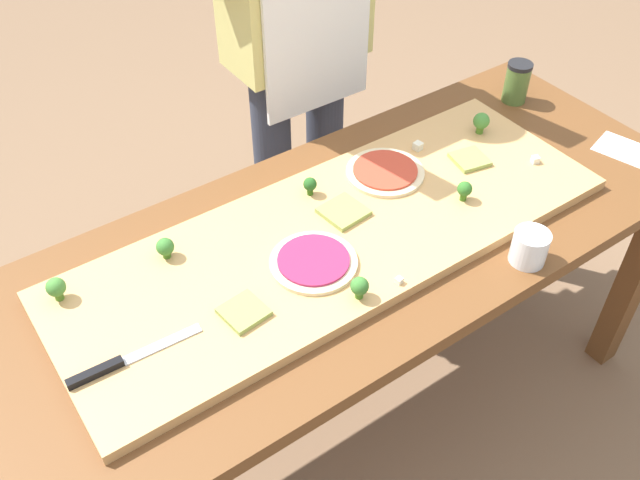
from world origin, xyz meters
TOP-DOWN VIEW (x-y plane):
  - ground_plane at (0.00, 0.00)m, footprint 8.00×8.00m
  - prep_table at (0.00, 0.00)m, footprint 1.84×0.73m
  - cutting_board at (-0.03, -0.00)m, footprint 1.34×0.47m
  - chefs_knife at (-0.60, -0.07)m, footprint 0.27×0.03m
  - pizza_whole_tomato_red at (0.19, 0.11)m, footprint 0.20×0.20m
  - pizza_whole_beet_magenta at (-0.14, -0.06)m, footprint 0.20×0.20m
  - pizza_slice_center at (-0.34, -0.09)m, footprint 0.09×0.09m
  - pizza_slice_near_left at (0.41, 0.02)m, footprint 0.10×0.10m
  - pizza_slice_far_right at (0.02, 0.04)m, footprint 0.11×0.11m
  - broccoli_floret_center_right at (0.29, -0.08)m, footprint 0.04×0.04m
  - broccoli_floret_back_left at (-0.01, 0.15)m, footprint 0.03×0.03m
  - broccoli_floret_back_mid at (-0.39, 0.15)m, footprint 0.04×0.04m
  - broccoli_floret_back_right at (-0.63, 0.17)m, footprint 0.04×0.04m
  - broccoli_floret_center_left at (0.52, 0.10)m, footprint 0.04×0.04m
  - broccoli_floret_front_right at (-0.12, -0.19)m, footprint 0.04×0.04m
  - cheese_crumble_a at (0.54, -0.08)m, footprint 0.02×0.02m
  - cheese_crumble_b at (-0.02, -0.21)m, footprint 0.02×0.02m
  - cheese_crumble_c at (0.33, 0.14)m, footprint 0.02×0.02m
  - flour_cup at (0.28, -0.30)m, footprint 0.08×0.08m
  - sauce_jar at (0.76, 0.19)m, footprint 0.07×0.07m
  - recipe_note at (0.82, -0.16)m, footprint 0.15×0.17m
  - cook_center at (0.25, 0.58)m, footprint 0.54×0.39m

SIDE VIEW (x-z plane):
  - ground_plane at x=0.00m, z-range 0.00..0.00m
  - prep_table at x=0.00m, z-range 0.29..1.06m
  - recipe_note at x=0.82m, z-range 0.78..0.78m
  - cutting_board at x=-0.03m, z-range 0.78..0.80m
  - pizza_slice_center at x=-0.34m, z-range 0.80..0.81m
  - pizza_slice_near_left at x=0.41m, z-range 0.80..0.81m
  - pizza_slice_far_right at x=0.02m, z-range 0.80..0.81m
  - chefs_knife at x=-0.60m, z-range 0.80..0.82m
  - cheese_crumble_b at x=-0.02m, z-range 0.80..0.82m
  - pizza_whole_tomato_red at x=0.19m, z-range 0.80..0.82m
  - pizza_whole_beet_magenta at x=-0.14m, z-range 0.80..0.82m
  - flour_cup at x=0.28m, z-range 0.77..0.85m
  - cheese_crumble_a at x=0.54m, z-range 0.80..0.82m
  - cheese_crumble_c at x=0.33m, z-range 0.80..0.82m
  - broccoli_floret_back_mid at x=-0.39m, z-range 0.81..0.86m
  - broccoli_floret_back_left at x=-0.01m, z-range 0.81..0.86m
  - broccoli_floret_front_right at x=-0.12m, z-range 0.81..0.86m
  - broccoli_floret_center_right at x=0.29m, z-range 0.81..0.86m
  - broccoli_floret_back_right at x=-0.63m, z-range 0.81..0.86m
  - sauce_jar at x=0.76m, z-range 0.78..0.90m
  - broccoli_floret_center_left at x=0.52m, z-range 0.81..0.87m
  - cook_center at x=0.25m, z-range 0.16..1.83m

